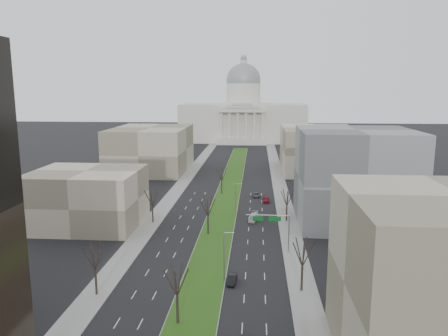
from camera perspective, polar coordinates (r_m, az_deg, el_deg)
The scene contains 23 objects.
ground at distance 142.71m, azimuth 0.50°, elevation -3.44°, with size 600.00×600.00×0.00m, color black.
median at distance 141.71m, azimuth 0.48°, elevation -3.50°, with size 8.00×222.03×0.20m.
sidewalk_left at distance 121.26m, azimuth -8.63°, elevation -6.04°, with size 5.00×330.00×0.15m, color gray.
sidewalk_right at distance 118.56m, azimuth 8.20°, elevation -6.41°, with size 5.00×330.00×0.15m, color gray.
capitol at distance 288.55m, azimuth 2.52°, elevation 6.85°, with size 80.00×46.00×55.00m.
building_beige_left at distance 114.83m, azimuth -17.42°, elevation -3.76°, with size 26.00×22.00×14.00m, color gray.
building_grey_right at distance 115.15m, azimuth 16.67°, elevation -1.13°, with size 28.00×26.00×24.00m, color slate.
building_far_left at distance 185.39m, azimuth -9.51°, elevation 2.46°, with size 30.00×40.00×18.00m, color gray.
building_far_right at distance 186.76m, azimuth 12.24°, elevation 2.43°, with size 30.00×40.00×18.00m, color gray.
tree_left_mid at distance 76.34m, azimuth -16.56°, elevation -10.88°, with size 5.40×5.40×9.72m.
tree_left_far at distance 112.86m, azimuth -9.37°, elevation -3.74°, with size 5.28×5.28×9.50m.
tree_right_mid at distance 75.68m, azimuth 10.26°, elevation -10.66°, with size 5.52×5.52×9.94m.
tree_right_far at distance 113.94m, azimuth 8.23°, elevation -3.73°, with size 5.04×5.04×9.07m.
tree_median_a at distance 65.25m, azimuth -6.18°, elevation -14.24°, with size 5.40×5.40×9.72m.
tree_median_b at distance 102.56m, azimuth -2.12°, elevation -4.95°, with size 5.40×5.40×9.72m.
tree_median_c at distance 141.35m, azimuth -0.30°, elevation -0.67°, with size 5.40×5.40×9.72m.
streetlamp_median_b at distance 79.11m, azimuth 0.05°, elevation -11.36°, with size 1.90×0.20×9.16m.
streetlamp_median_c at distance 117.13m, azimuth 1.52°, elevation -4.11°, with size 1.90×0.20×9.16m.
mast_arm_signs at distance 92.73m, azimuth 6.81°, elevation -7.27°, with size 9.12×0.24×8.09m.
car_black at distance 79.86m, azimuth 1.07°, elevation -14.37°, with size 1.43×4.11×1.35m, color black.
car_red at distance 133.52m, azimuth 5.49°, elevation -4.14°, with size 2.04×5.03×1.46m, color maroon.
car_grey_far at distance 139.50m, azimuth 4.19°, elevation -3.51°, with size 2.24×4.86×1.35m, color #494D51.
box_van at distance 115.23m, azimuth 3.88°, elevation -6.37°, with size 1.58×6.74×1.88m, color white.
Camera 1 is at (9.26, -18.26, 34.15)m, focal length 35.00 mm.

